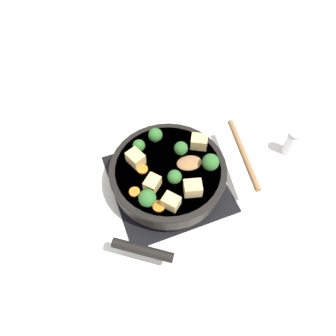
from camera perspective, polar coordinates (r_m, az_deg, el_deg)
The scene contains 19 objects.
ground_plane at distance 0.94m, azimuth 0.00°, elevation -2.72°, with size 2.40×2.40×0.00m, color white.
front_burner_grate at distance 0.93m, azimuth 0.00°, elevation -2.34°, with size 0.31×0.31×0.03m.
skillet_pan at distance 0.89m, azimuth -0.03°, elevation -0.95°, with size 0.36×0.40×0.06m.
wooden_spoon at distance 0.89m, azimuth 9.08°, elevation 1.80°, with size 0.21×0.23×0.02m.
tofu_cube_center_large at distance 0.82m, azimuth 4.33°, elevation -3.50°, with size 0.04×0.04×0.04m, color #DBB770.
tofu_cube_near_handle at distance 0.90m, azimuth 5.43°, elevation 4.56°, with size 0.04×0.04×0.04m, color #DBB770.
tofu_cube_east_chunk at distance 0.87m, azimuth -5.66°, elevation 1.70°, with size 0.04×0.04×0.04m, color #DBB770.
tofu_cube_west_chunk at distance 0.80m, azimuth 0.54°, elevation -5.89°, with size 0.04×0.03×0.03m, color #DBB770.
tofu_cube_back_piece at distance 0.83m, azimuth -2.75°, elevation -2.71°, with size 0.04×0.03×0.03m, color #DBB770.
broccoli_floret_near_spoon at distance 0.80m, azimuth -3.62°, elevation -5.26°, with size 0.04×0.04×0.05m.
broccoli_floret_center_top at distance 0.91m, azimuth -2.22°, elevation 5.75°, with size 0.04×0.04×0.05m.
broccoli_floret_east_rim at distance 0.85m, azimuth 7.42°, elevation 1.00°, with size 0.05×0.05×0.05m.
broccoli_floret_west_rim at distance 0.88m, azimuth 2.27°, elevation 3.42°, with size 0.04×0.04×0.04m.
broccoli_floret_north_edge at distance 0.89m, azimuth -5.09°, elevation 3.87°, with size 0.03×0.03×0.04m.
broccoli_floret_south_cluster at distance 0.83m, azimuth 1.12°, elevation -1.59°, with size 0.04×0.04×0.04m.
carrot_slice_orange_thin at distance 0.87m, azimuth -4.49°, elevation -0.20°, with size 0.03×0.03×0.01m, color orange.
carrot_slice_near_center at distance 0.81m, azimuth -1.61°, elevation -6.66°, with size 0.03×0.03×0.01m, color orange.
carrot_slice_edge_slice at distance 0.84m, azimuth -5.84°, elevation -4.16°, with size 0.03×0.03×0.01m, color orange.
salt_shaker at distance 1.04m, azimuth 20.62°, elevation 4.14°, with size 0.04×0.04×0.09m.
Camera 1 is at (-0.17, -0.45, 0.81)m, focal length 35.00 mm.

